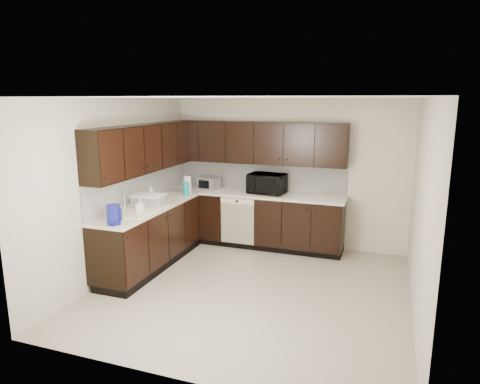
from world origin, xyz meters
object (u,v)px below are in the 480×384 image
toaster_oven (209,183)px  sink (138,215)px  microwave (267,184)px  blue_pitcher (113,215)px  storage_bin (148,201)px

toaster_oven → sink: bearing=-91.9°
microwave → blue_pitcher: bearing=-113.4°
microwave → blue_pitcher: microwave is taller
sink → storage_bin: 0.31m
sink → storage_bin: bearing=88.1°
sink → blue_pitcher: sink is taller
sink → microwave: size_ratio=1.37×
storage_bin → blue_pitcher: 0.97m
sink → storage_bin: size_ratio=1.88×
storage_bin → microwave: bearing=46.1°
sink → storage_bin: (0.01, 0.27, 0.14)m
blue_pitcher → microwave: bearing=61.1°
toaster_oven → blue_pitcher: 2.41m
sink → storage_bin: sink is taller
sink → toaster_oven: sink is taller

